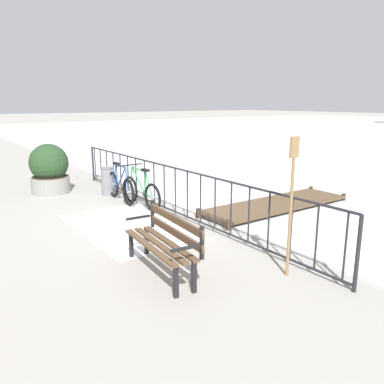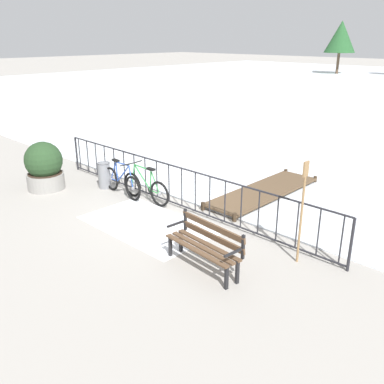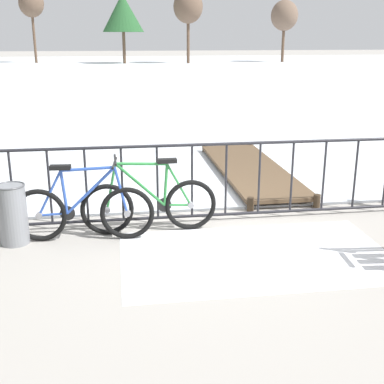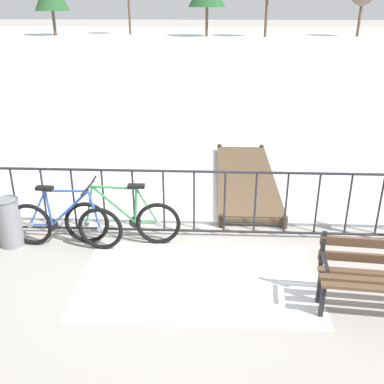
# 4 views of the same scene
# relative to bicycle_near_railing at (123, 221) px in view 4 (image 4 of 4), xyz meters

# --- Properties ---
(ground_plane) EXTENTS (160.00, 160.00, 0.00)m
(ground_plane) POSITION_rel_bicycle_near_railing_xyz_m (0.81, 0.28, -0.37)
(ground_plane) COLOR #9E9991
(frozen_pond) EXTENTS (80.00, 56.00, 0.03)m
(frozen_pond) POSITION_rel_bicycle_near_railing_xyz_m (0.81, 28.68, -0.35)
(frozen_pond) COLOR silver
(frozen_pond) RESTS_ON ground
(snow_patch) EXTENTS (3.05, 1.81, 0.01)m
(snow_patch) POSITION_rel_bicycle_near_railing_xyz_m (1.14, -0.92, -0.36)
(snow_patch) COLOR white
(snow_patch) RESTS_ON ground
(railing_fence) EXTENTS (9.06, 0.06, 1.07)m
(railing_fence) POSITION_rel_bicycle_near_railing_xyz_m (0.81, 0.28, 0.19)
(railing_fence) COLOR #232328
(railing_fence) RESTS_ON ground
(bicycle_near_railing) EXTENTS (1.71, 0.52, 0.97)m
(bicycle_near_railing) POSITION_rel_bicycle_near_railing_xyz_m (0.00, 0.00, 0.00)
(bicycle_near_railing) COLOR black
(bicycle_near_railing) RESTS_ON ground
(bicycle_second) EXTENTS (1.71, 0.52, 0.97)m
(bicycle_second) POSITION_rel_bicycle_near_railing_xyz_m (-0.81, -0.15, 0.00)
(bicycle_second) COLOR black
(bicycle_second) RESTS_ON ground
(trash_bin) EXTENTS (0.35, 0.35, 0.73)m
(trash_bin) POSITION_rel_bicycle_near_railing_xyz_m (-1.63, -0.12, 0.00)
(trash_bin) COLOR gray
(trash_bin) RESTS_ON ground
(wooden_dock) EXTENTS (1.10, 3.88, 0.20)m
(wooden_dock) POSITION_rel_bicycle_near_railing_xyz_m (1.96, 2.47, -0.25)
(wooden_dock) COLOR brown
(wooden_dock) RESTS_ON ground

